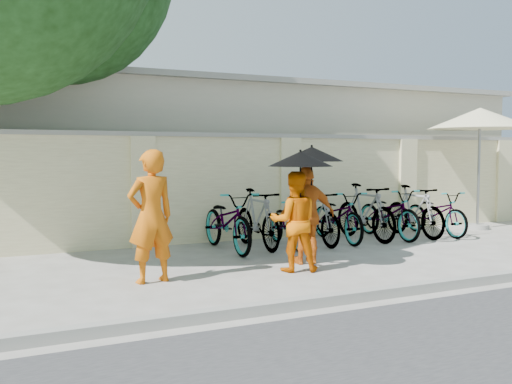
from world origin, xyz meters
name	(u,v)px	position (x,y,z in m)	size (l,w,h in m)	color
ground	(269,275)	(0.00, 0.00, 0.00)	(80.00, 80.00, 0.00)	#A9A69D
kerb	(337,299)	(0.00, -1.70, 0.06)	(40.00, 0.16, 0.12)	gray
compound_wall	(241,188)	(1.00, 3.20, 1.00)	(20.00, 0.30, 2.00)	beige
building_behind	(217,156)	(2.00, 7.00, 1.60)	(14.00, 6.00, 3.20)	#C0B59E
monk_left	(151,216)	(-1.61, 0.26, 0.87)	(0.64, 0.42, 1.75)	#C3590A
monk_center	(294,221)	(0.44, 0.08, 0.72)	(0.70, 0.55, 1.44)	#CB5801
parasol_center	(300,159)	(0.49, 0.00, 1.62)	(0.92, 0.92, 0.91)	black
monk_right	(307,215)	(0.89, 0.48, 0.75)	(0.88, 0.37, 1.50)	#BE5512
parasol_right	(312,154)	(0.91, 0.40, 1.68)	(0.96, 0.96, 0.94)	black
patio_umbrella	(480,120)	(6.35, 2.26, 2.43)	(2.54, 2.54, 2.69)	gray
bike_0	(228,221)	(0.22, 2.04, 0.52)	(0.69, 1.98, 1.04)	gray
bike_1	(257,219)	(0.80, 2.07, 0.53)	(0.50, 1.76, 1.06)	gray
bike_2	(288,223)	(1.38, 1.99, 0.43)	(0.58, 1.66, 0.87)	gray
bike_3	(316,217)	(1.95, 1.97, 0.51)	(0.48, 1.71, 1.03)	gray
bike_4	(338,216)	(2.53, 2.10, 0.49)	(0.65, 1.86, 0.98)	gray
bike_5	(365,212)	(3.11, 2.01, 0.55)	(0.52, 1.83, 1.10)	gray
bike_6	(389,213)	(3.68, 2.02, 0.50)	(0.66, 1.89, 0.99)	gray
bike_7	(414,211)	(4.26, 1.94, 0.52)	(0.49, 1.74, 1.04)	gray
bike_8	(436,213)	(4.84, 1.95, 0.46)	(0.61, 1.75, 0.92)	gray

